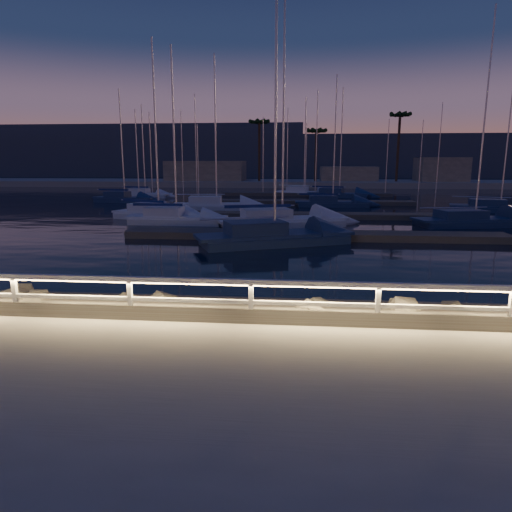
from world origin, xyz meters
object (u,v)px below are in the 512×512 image
object	(u,v)px
guard_rail	(332,293)
sailboat_i	(123,198)
sailboat_h	(472,220)
sailboat_k	(338,194)
sailboat_c	(279,220)
sailboat_f	(157,214)
sailboat_g	(331,202)
sailboat_l	(497,207)
sailboat_b	(271,236)
sailboat_a	(174,218)
sailboat_j	(214,205)
sailboat_m	(144,194)
sailboat_n	(303,192)

from	to	relation	value
guard_rail	sailboat_i	size ratio (longest dim) A/B	3.66
sailboat_h	sailboat_k	world-z (taller)	sailboat_h
sailboat_k	sailboat_c	bearing A→B (deg)	-86.24
sailboat_f	sailboat_g	xyz separation A→B (m)	(14.16, 11.67, -0.04)
sailboat_h	sailboat_k	xyz separation A→B (m)	(-7.17, 25.64, -0.00)
sailboat_f	sailboat_c	bearing A→B (deg)	3.29
sailboat_f	sailboat_l	size ratio (longest dim) A/B	0.95
sailboat_h	sailboat_l	world-z (taller)	sailboat_h
sailboat_b	sailboat_h	bearing A→B (deg)	9.02
sailboat_g	sailboat_a	bearing A→B (deg)	-133.53
sailboat_k	sailboat_f	bearing A→B (deg)	-106.77
sailboat_g	sailboat_j	world-z (taller)	sailboat_j
sailboat_c	sailboat_j	world-z (taller)	sailboat_c
sailboat_h	sailboat_i	world-z (taller)	sailboat_h
sailboat_i	sailboat_a	bearing A→B (deg)	-49.65
sailboat_g	sailboat_k	bearing A→B (deg)	79.26
sailboat_c	sailboat_g	size ratio (longest dim) A/B	1.21
sailboat_c	sailboat_f	xyz separation A→B (m)	(-9.63, 3.22, -0.02)
sailboat_a	sailboat_m	world-z (taller)	sailboat_a
sailboat_j	sailboat_n	world-z (taller)	sailboat_j
sailboat_a	guard_rail	bearing A→B (deg)	-63.71
sailboat_k	sailboat_l	distance (m)	20.47
sailboat_b	sailboat_c	bearing A→B (deg)	65.59
sailboat_a	sailboat_b	size ratio (longest dim) A/B	0.84
sailboat_h	sailboat_m	xyz separation A→B (m)	(-31.34, 22.97, -0.00)
sailboat_a	sailboat_j	world-z (taller)	sailboat_j
sailboat_c	sailboat_j	xyz separation A→B (m)	(-6.49, 10.77, -0.01)
sailboat_f	sailboat_k	size ratio (longest dim) A/B	1.01
guard_rail	sailboat_c	world-z (taller)	sailboat_c
guard_rail	sailboat_m	xyz separation A→B (m)	(-20.11, 45.40, -0.96)
guard_rail	sailboat_l	distance (m)	36.28
sailboat_i	sailboat_j	world-z (taller)	sailboat_j
sailboat_a	sailboat_n	bearing A→B (deg)	73.97
sailboat_c	sailboat_f	size ratio (longest dim) A/B	1.14
sailboat_n	sailboat_f	bearing A→B (deg)	-95.46
sailboat_f	sailboat_k	bearing A→B (deg)	78.39
sailboat_a	sailboat_g	size ratio (longest dim) A/B	0.97
sailboat_b	sailboat_j	bearing A→B (deg)	86.58
sailboat_l	sailboat_c	bearing A→B (deg)	-133.78
sailboat_f	sailboat_n	xyz separation A→B (m)	(11.47, 26.53, -0.02)
guard_rail	sailboat_n	bearing A→B (deg)	90.37
sailboat_g	sailboat_k	size ratio (longest dim) A/B	0.95
guard_rail	sailboat_g	size ratio (longest dim) A/B	3.51
sailboat_c	sailboat_j	bearing A→B (deg)	102.28
sailboat_m	sailboat_g	bearing A→B (deg)	-15.50
sailboat_n	sailboat_l	bearing A→B (deg)	-29.09
sailboat_i	sailboat_h	bearing A→B (deg)	-18.26
sailboat_a	sailboat_h	distance (m)	20.99
sailboat_m	sailboat_k	bearing A→B (deg)	14.19
sailboat_b	sailboat_f	distance (m)	13.86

